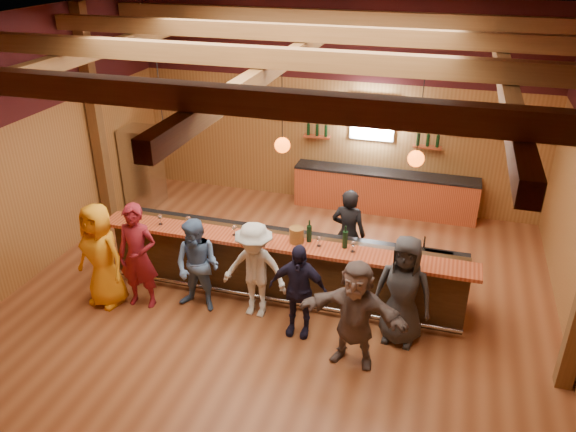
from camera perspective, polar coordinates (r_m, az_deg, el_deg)
The scene contains 27 objects.
room at distance 8.49m, azimuth -0.48°, elevation 10.60°, with size 9.04×9.00×4.52m.
bar_counter at distance 9.66m, azimuth -0.16°, elevation -4.79°, with size 6.30×1.07×1.11m.
back_bar_cabinet at distance 12.59m, azimuth 9.75°, elevation 2.42°, with size 4.00×0.52×0.95m.
window at distance 12.30m, azimuth 8.60°, elevation 9.77°, with size 0.95×0.09×0.95m.
framed_pictures at distance 12.20m, azimuth 12.68°, elevation 9.52°, with size 5.35×0.05×0.45m.
wine_shelves at distance 12.37m, azimuth 8.42°, elevation 7.79°, with size 3.00×0.18×0.30m.
pendant_lights at distance 8.59m, azimuth -0.58°, elevation 7.26°, with size 4.24×0.24×1.37m.
stainless_fridge at distance 13.07m, azimuth -14.53°, elevation 4.88°, with size 0.70×0.70×1.80m, color silver.
customer_orange at distance 9.62m, azimuth -18.45°, elevation -3.81°, with size 0.88×0.57×1.81m, color orange.
customer_redvest at distance 9.40m, azimuth -14.99°, elevation -3.98°, with size 0.67×0.44×1.83m, color maroon.
customer_denim at distance 9.15m, azimuth -9.17°, elevation -5.04°, with size 0.78×0.61×1.61m, color #5070A0.
customer_white at distance 8.90m, azimuth -3.40°, elevation -5.54°, with size 1.07×0.61×1.65m, color silver.
customer_navy at distance 8.51m, azimuth 1.02°, elevation -7.54°, with size 0.91×0.38×1.55m, color black.
customer_brown at distance 7.99m, azimuth 6.82°, elevation -9.82°, with size 1.54×0.49×1.66m, color #655451.
customer_dark at distance 8.48m, azimuth 11.63°, elevation -7.45°, with size 0.86×0.56×1.76m, color #2B2B2D.
bartender at distance 9.96m, azimuth 6.14°, elevation -1.78°, with size 0.62×0.40×1.69m, color black.
ice_bucket at distance 9.03m, azimuth 0.88°, elevation -1.95°, with size 0.24×0.24×0.26m, color brown.
bottle_a at distance 9.05m, azimuth 2.17°, elevation -1.76°, with size 0.08×0.08×0.38m.
bottle_b at distance 8.91m, azimuth 5.82°, elevation -2.37°, with size 0.08×0.08×0.38m.
glass_a at distance 10.12m, azimuth -15.62°, elevation 0.39°, with size 0.09×0.09×0.19m.
glass_b at distance 9.83m, azimuth -12.88°, elevation -0.14°, with size 0.08×0.08×0.19m.
glass_c at distance 9.68m, azimuth -10.09°, elevation -0.31°, with size 0.08×0.08×0.18m.
glass_d at distance 9.28m, azimuth -5.48°, elevation -1.23°, with size 0.08×0.08×0.18m.
glass_e at distance 9.13m, azimuth -2.17°, elevation -1.59°, with size 0.08×0.08×0.19m.
glass_f at distance 8.93m, azimuth 3.18°, elevation -2.35°, with size 0.08×0.08×0.18m.
glass_g at distance 8.81m, azimuth 6.64°, elevation -2.87°, with size 0.08×0.08×0.19m.
glass_h at distance 8.67m, azimuth 13.06°, elevation -3.95°, with size 0.09×0.09×0.19m.
Camera 1 is at (2.41, -7.74, 5.56)m, focal length 35.00 mm.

